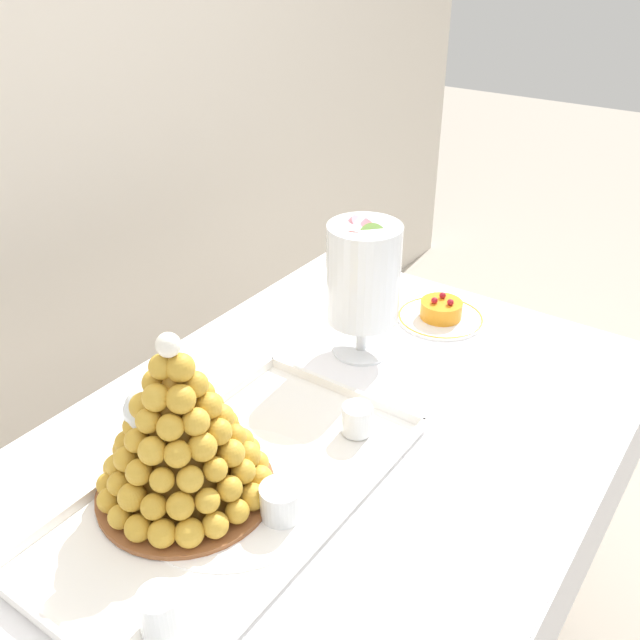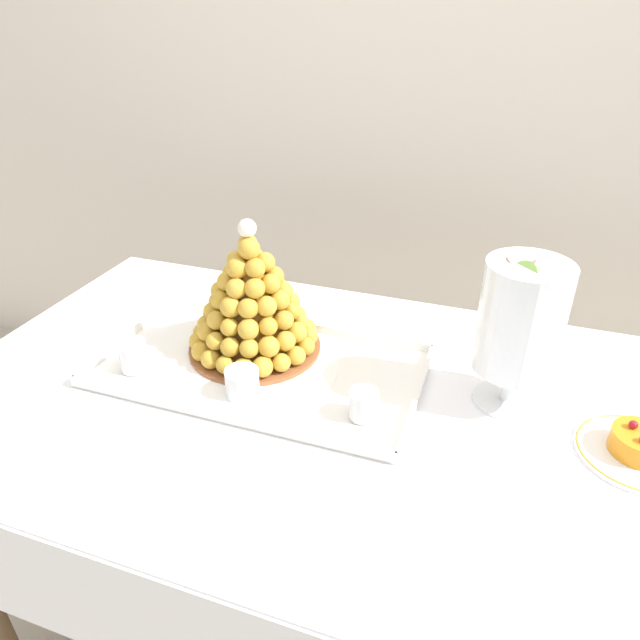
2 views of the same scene
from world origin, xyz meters
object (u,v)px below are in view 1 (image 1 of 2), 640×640
object	(u,v)px
serving_tray	(232,493)
dessert_cup_left	(161,613)
fruit_tart_plate	(441,314)
croquembouche	(180,435)
dessert_cup_mid_left	(281,502)
macaron_goblet	(364,275)
wine_glass	(152,414)
dessert_cup_centre	(357,420)

from	to	relation	value
serving_tray	dessert_cup_left	xyz separation A→B (m)	(-0.22, -0.08, 0.03)
dessert_cup_left	fruit_tart_plate	world-z (taller)	dessert_cup_left
croquembouche	fruit_tart_plate	xyz separation A→B (m)	(0.69, -0.07, -0.10)
dessert_cup_left	dessert_cup_mid_left	xyz separation A→B (m)	(0.23, -0.00, -0.00)
dessert_cup_left	dessert_cup_mid_left	bearing A→B (deg)	-0.88
serving_tray	dessert_cup_left	bearing A→B (deg)	-159.30
croquembouche	dessert_cup_mid_left	size ratio (longest dim) A/B	4.50
serving_tray	fruit_tart_plate	world-z (taller)	fruit_tart_plate
serving_tray	dessert_cup_mid_left	bearing A→B (deg)	-85.75
macaron_goblet	fruit_tart_plate	size ratio (longest dim) A/B	1.55
macaron_goblet	wine_glass	bearing A→B (deg)	174.73
croquembouche	dessert_cup_left	bearing A→B (deg)	-142.85
serving_tray	dessert_cup_centre	world-z (taller)	dessert_cup_centre
dessert_cup_centre	wine_glass	size ratio (longest dim) A/B	0.28
serving_tray	dessert_cup_mid_left	world-z (taller)	dessert_cup_mid_left
dessert_cup_left	dessert_cup_centre	bearing A→B (deg)	1.05
fruit_tart_plate	dessert_cup_centre	bearing A→B (deg)	-172.01
croquembouche	macaron_goblet	bearing A→B (deg)	-0.08
macaron_goblet	dessert_cup_centre	bearing A→B (deg)	-149.61
macaron_goblet	fruit_tart_plate	world-z (taller)	macaron_goblet
dessert_cup_left	macaron_goblet	bearing A→B (deg)	11.75
dessert_cup_left	dessert_cup_mid_left	world-z (taller)	dessert_cup_left
fruit_tart_plate	wine_glass	distance (m)	0.72
dessert_cup_mid_left	serving_tray	bearing A→B (deg)	94.25
macaron_goblet	fruit_tart_plate	xyz separation A→B (m)	(0.20, -0.07, -0.15)
dessert_cup_mid_left	dessert_cup_centre	bearing A→B (deg)	3.05
croquembouche	dessert_cup_left	size ratio (longest dim) A/B	4.68
croquembouche	fruit_tart_plate	world-z (taller)	croquembouche
croquembouche	fruit_tart_plate	size ratio (longest dim) A/B	1.48
dessert_cup_mid_left	fruit_tart_plate	bearing A→B (deg)	6.33
dessert_cup_mid_left	dessert_cup_centre	distance (m)	0.22
dessert_cup_left	fruit_tart_plate	bearing A→B (deg)	4.46
croquembouche	dessert_cup_mid_left	distance (m)	0.17
dessert_cup_mid_left	macaron_goblet	distance (m)	0.49
serving_tray	dessert_cup_left	distance (m)	0.24
dessert_cup_centre	macaron_goblet	world-z (taller)	macaron_goblet
dessert_cup_centre	croquembouche	bearing A→B (deg)	153.26
serving_tray	dessert_cup_centre	size ratio (longest dim) A/B	12.22
croquembouche	fruit_tart_plate	bearing A→B (deg)	-5.95
wine_glass	dessert_cup_mid_left	bearing A→B (deg)	-75.08
croquembouche	dessert_cup_centre	distance (m)	0.31
macaron_goblet	wine_glass	world-z (taller)	macaron_goblet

